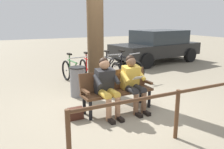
{
  "coord_description": "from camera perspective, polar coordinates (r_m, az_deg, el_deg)",
  "views": [
    {
      "loc": [
        2.14,
        4.41,
        1.96
      ],
      "look_at": [
        -0.03,
        -0.12,
        0.75
      ],
      "focal_mm": 36.84,
      "sensor_mm": 36.0,
      "label": 1
    }
  ],
  "objects": [
    {
      "name": "bench",
      "position": [
        5.03,
        1.04,
        -3.23
      ],
      "size": [
        1.62,
        0.55,
        0.87
      ],
      "rotation": [
        0.0,
        0.0,
        0.04
      ],
      "color": "#51331E",
      "rests_on": "ground"
    },
    {
      "name": "bicycle_blue",
      "position": [
        7.82,
        3.32,
        1.73
      ],
      "size": [
        0.62,
        1.63,
        0.94
      ],
      "rotation": [
        0.0,
        0.0,
        1.86
      ],
      "color": "black",
      "rests_on": "ground"
    },
    {
      "name": "person_companion",
      "position": [
        4.7,
        -1.4,
        -2.43
      ],
      "size": [
        0.5,
        0.78,
        1.2
      ],
      "rotation": [
        0.0,
        0.0,
        0.04
      ],
      "color": "#262628",
      "rests_on": "ground"
    },
    {
      "name": "handbag",
      "position": [
        4.72,
        -9.02,
        -9.55
      ],
      "size": [
        0.3,
        0.14,
        0.24
      ],
      "primitive_type": "cube",
      "rotation": [
        0.0,
        0.0,
        0.01
      ],
      "color": "#3F1E14",
      "rests_on": "ground"
    },
    {
      "name": "bicycle_orange",
      "position": [
        7.66,
        -0.75,
        1.51
      ],
      "size": [
        0.48,
        1.68,
        0.94
      ],
      "rotation": [
        0.0,
        0.0,
        1.59
      ],
      "color": "black",
      "rests_on": "ground"
    },
    {
      "name": "litter_bin",
      "position": [
        6.0,
        -8.45,
        -1.75
      ],
      "size": [
        0.42,
        0.42,
        0.78
      ],
      "color": "slate",
      "rests_on": "ground"
    },
    {
      "name": "ground_plane",
      "position": [
        5.27,
        0.28,
        -8.25
      ],
      "size": [
        40.0,
        40.0,
        0.0
      ],
      "primitive_type": "plane",
      "color": "gray"
    },
    {
      "name": "tree_trunk",
      "position": [
        6.2,
        -4.16,
        10.74
      ],
      "size": [
        0.44,
        0.44,
        3.32
      ],
      "primitive_type": "cylinder",
      "color": "#4C3823",
      "rests_on": "ground"
    },
    {
      "name": "bicycle_black",
      "position": [
        7.35,
        -5.81,
        0.92
      ],
      "size": [
        0.48,
        1.68,
        0.94
      ],
      "rotation": [
        0.0,
        0.0,
        1.6
      ],
      "color": "black",
      "rests_on": "ground"
    },
    {
      "name": "person_reading",
      "position": [
        5.01,
        5.16,
        -1.47
      ],
      "size": [
        0.5,
        0.78,
        1.2
      ],
      "rotation": [
        0.0,
        0.0,
        0.04
      ],
      "color": "gold",
      "rests_on": "ground"
    },
    {
      "name": "parked_car",
      "position": [
        10.97,
        11.06,
        7.11
      ],
      "size": [
        4.41,
        2.48,
        1.47
      ],
      "rotation": [
        0.0,
        0.0,
        0.14
      ],
      "color": "black",
      "rests_on": "ground"
    },
    {
      "name": "railing_fence",
      "position": [
        3.94,
        15.94,
        -7.05
      ],
      "size": [
        3.74,
        0.14,
        0.85
      ],
      "rotation": [
        0.0,
        0.0,
        0.02
      ],
      "color": "#51331E",
      "rests_on": "ground"
    },
    {
      "name": "bicycle_green",
      "position": [
        7.19,
        -9.81,
        0.5
      ],
      "size": [
        0.48,
        1.67,
        0.94
      ],
      "rotation": [
        0.0,
        0.0,
        1.7
      ],
      "color": "black",
      "rests_on": "ground"
    }
  ]
}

